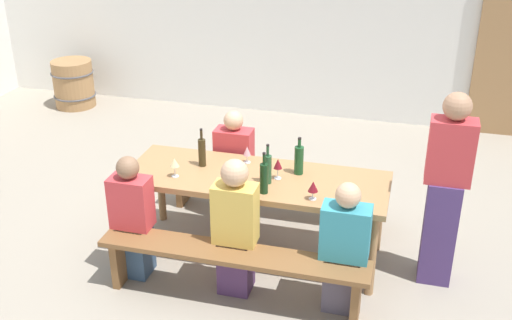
% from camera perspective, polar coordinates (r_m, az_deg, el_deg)
% --- Properties ---
extents(ground_plane, '(24.00, 24.00, 0.00)m').
position_cam_1_polar(ground_plane, '(5.52, 0.00, -8.49)').
color(ground_plane, gray).
extents(tasting_table, '(2.19, 0.78, 0.75)m').
position_cam_1_polar(tasting_table, '(5.18, 0.00, -2.28)').
color(tasting_table, '#9E7247').
rests_on(tasting_table, ground).
extents(bench_near, '(2.09, 0.30, 0.45)m').
position_cam_1_polar(bench_near, '(4.77, -2.18, -9.33)').
color(bench_near, brown).
rests_on(bench_near, ground).
extents(bench_far, '(2.09, 0.30, 0.45)m').
position_cam_1_polar(bench_far, '(5.91, 1.73, -2.02)').
color(bench_far, brown).
rests_on(bench_far, ground).
extents(wine_bottle_0, '(0.08, 0.08, 0.33)m').
position_cam_1_polar(wine_bottle_0, '(5.15, 3.97, 0.04)').
color(wine_bottle_0, '#194723').
rests_on(wine_bottle_0, tasting_table).
extents(wine_bottle_1, '(0.07, 0.07, 0.35)m').
position_cam_1_polar(wine_bottle_1, '(4.83, 0.73, -1.64)').
color(wine_bottle_1, '#143319').
rests_on(wine_bottle_1, tasting_table).
extents(wine_bottle_2, '(0.06, 0.06, 0.34)m').
position_cam_1_polar(wine_bottle_2, '(5.29, -4.99, 0.76)').
color(wine_bottle_2, '#332814').
rests_on(wine_bottle_2, tasting_table).
extents(wine_bottle_3, '(0.07, 0.07, 0.34)m').
position_cam_1_polar(wine_bottle_3, '(4.98, 1.07, -0.79)').
color(wine_bottle_3, '#234C2D').
rests_on(wine_bottle_3, tasting_table).
extents(wine_glass_0, '(0.07, 0.07, 0.18)m').
position_cam_1_polar(wine_glass_0, '(5.05, 2.03, -0.41)').
color(wine_glass_0, silver).
rests_on(wine_glass_0, tasting_table).
extents(wine_glass_1, '(0.07, 0.07, 0.16)m').
position_cam_1_polar(wine_glass_1, '(5.01, -1.59, -0.80)').
color(wine_glass_1, silver).
rests_on(wine_glass_1, tasting_table).
extents(wine_glass_2, '(0.06, 0.06, 0.15)m').
position_cam_1_polar(wine_glass_2, '(5.34, -0.83, 0.78)').
color(wine_glass_2, silver).
rests_on(wine_glass_2, tasting_table).
extents(wine_glass_3, '(0.08, 0.08, 0.15)m').
position_cam_1_polar(wine_glass_3, '(4.76, 5.28, -2.48)').
color(wine_glass_3, silver).
rests_on(wine_glass_3, tasting_table).
extents(wine_glass_4, '(0.08, 0.08, 0.17)m').
position_cam_1_polar(wine_glass_4, '(5.13, -7.52, -0.28)').
color(wine_glass_4, silver).
rests_on(wine_glass_4, tasting_table).
extents(seated_guest_near_0, '(0.32, 0.24, 1.06)m').
position_cam_1_polar(seated_guest_near_0, '(5.10, -11.28, -5.42)').
color(seated_guest_near_0, '#36506F').
rests_on(seated_guest_near_0, ground).
extents(seated_guest_near_1, '(0.33, 0.24, 1.14)m').
position_cam_1_polar(seated_guest_near_1, '(4.79, -1.90, -6.39)').
color(seated_guest_near_1, '#4C2E56').
rests_on(seated_guest_near_1, ground).
extents(seated_guest_near_2, '(0.36, 0.24, 1.06)m').
position_cam_1_polar(seated_guest_near_2, '(4.68, 8.12, -8.28)').
color(seated_guest_near_2, '#585060').
rests_on(seated_guest_near_2, ground).
extents(seated_guest_far_0, '(0.34, 0.24, 1.10)m').
position_cam_1_polar(seated_guest_far_0, '(5.80, -2.02, -0.84)').
color(seated_guest_far_0, '#533246').
rests_on(seated_guest_far_0, ground).
extents(standing_host, '(0.34, 0.24, 1.61)m').
position_cam_1_polar(standing_host, '(5.02, 16.99, -2.90)').
color(standing_host, '#483269').
rests_on(standing_host, ground).
extents(wine_barrel, '(0.59, 0.59, 0.66)m').
position_cam_1_polar(wine_barrel, '(9.15, -16.45, 6.76)').
color(wine_barrel, '#9E7247').
rests_on(wine_barrel, ground).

